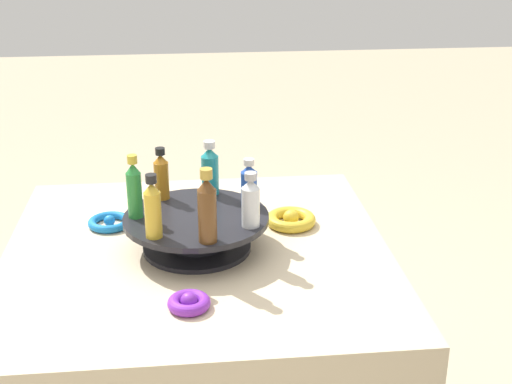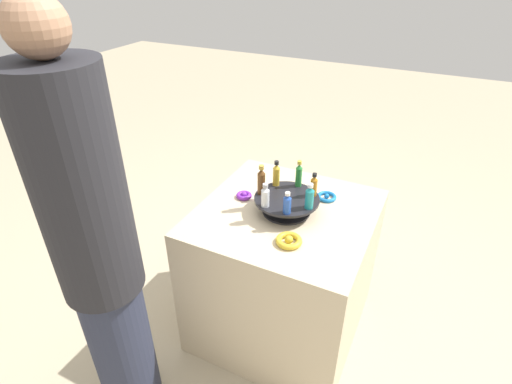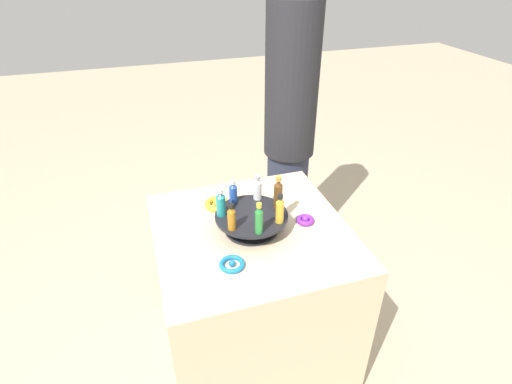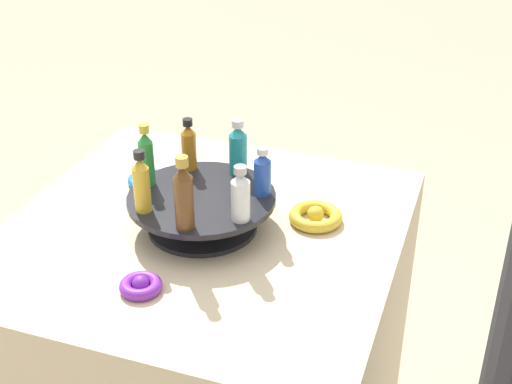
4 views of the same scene
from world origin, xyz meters
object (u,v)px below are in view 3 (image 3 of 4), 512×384
(bottle_green, at_px, (259,219))
(ribbon_bow_purple, at_px, (305,220))
(bottle_gold, at_px, (280,210))
(bottle_blue, at_px, (233,192))
(bottle_amber, at_px, (232,218))
(ribbon_bow_gold, at_px, (217,204))
(bottle_brown, at_px, (278,193))
(display_stand, at_px, (252,220))
(ribbon_bow_blue, at_px, (232,264))
(bottle_clear, at_px, (258,188))
(person_figure, at_px, (290,128))
(bottle_teal, at_px, (221,203))

(bottle_green, relative_size, ribbon_bow_purple, 1.71)
(bottle_gold, distance_m, bottle_blue, 0.24)
(bottle_amber, bearing_deg, ribbon_bow_gold, -0.40)
(bottle_brown, height_order, ribbon_bow_purple, bottle_brown)
(bottle_blue, relative_size, ribbon_bow_purple, 1.32)
(display_stand, bearing_deg, ribbon_bow_blue, 144.87)
(ribbon_bow_gold, bearing_deg, bottle_green, -164.86)
(display_stand, xyz_separation_m, ribbon_bow_purple, (-0.02, -0.24, -0.03))
(bottle_blue, bearing_deg, bottle_green, -170.86)
(display_stand, height_order, ribbon_bow_gold, display_stand)
(bottle_clear, bearing_deg, ribbon_bow_blue, 146.83)
(bottle_gold, relative_size, bottle_brown, 0.87)
(bottle_green, bearing_deg, bottle_gold, -68.00)
(bottle_blue, relative_size, ribbon_bow_blue, 1.07)
(ribbon_bow_purple, xyz_separation_m, ribbon_bow_gold, (0.24, 0.34, 0.00))
(display_stand, distance_m, bottle_amber, 0.15)
(bottle_gold, relative_size, ribbon_bow_purple, 1.64)
(bottle_green, distance_m, person_figure, 0.96)
(bottle_gold, xyz_separation_m, bottle_blue, (0.20, 0.14, -0.01))
(person_figure, bearing_deg, bottle_brown, 6.95)
(bottle_green, relative_size, bottle_amber, 1.16)
(bottle_clear, height_order, person_figure, person_figure)
(display_stand, distance_m, bottle_brown, 0.16)
(display_stand, height_order, bottle_clear, bottle_clear)
(bottle_amber, xyz_separation_m, ribbon_bow_purple, (0.05, -0.34, -0.12))
(bottle_amber, bearing_deg, person_figure, -35.24)
(bottle_teal, relative_size, ribbon_bow_blue, 1.26)
(ribbon_bow_gold, distance_m, ribbon_bow_blue, 0.41)
(bottle_gold, bearing_deg, display_stand, 47.72)
(bottle_blue, height_order, ribbon_bow_gold, bottle_blue)
(bottle_clear, relative_size, bottle_teal, 0.93)
(bottle_clear, height_order, ribbon_bow_gold, bottle_clear)
(bottle_brown, bearing_deg, bottle_blue, 60.57)
(bottle_green, xyz_separation_m, bottle_clear, (0.23, -0.07, -0.01))
(ribbon_bow_gold, distance_m, person_figure, 0.75)
(ribbon_bow_purple, bearing_deg, person_figure, -16.37)
(ribbon_bow_blue, distance_m, person_figure, 1.09)
(display_stand, distance_m, ribbon_bow_blue, 0.24)
(bottle_clear, xyz_separation_m, bottle_teal, (-0.07, 0.18, 0.00))
(bottle_green, bearing_deg, bottle_blue, 9.14)
(bottle_brown, xyz_separation_m, ribbon_bow_purple, (-0.04, -0.11, -0.13))
(display_stand, xyz_separation_m, bottle_brown, (0.02, -0.12, 0.10))
(bottle_clear, bearing_deg, display_stand, 150.57)
(bottle_gold, xyz_separation_m, bottle_clear, (0.19, 0.03, -0.01))
(bottle_brown, relative_size, ribbon_bow_blue, 1.52)
(person_figure, bearing_deg, bottle_green, 3.57)
(bottle_clear, relative_size, ribbon_bow_blue, 1.17)
(ribbon_bow_purple, height_order, ribbon_bow_blue, ribbon_bow_purple)
(bottle_brown, bearing_deg, bottle_green, 137.72)
(display_stand, distance_m, bottle_clear, 0.15)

